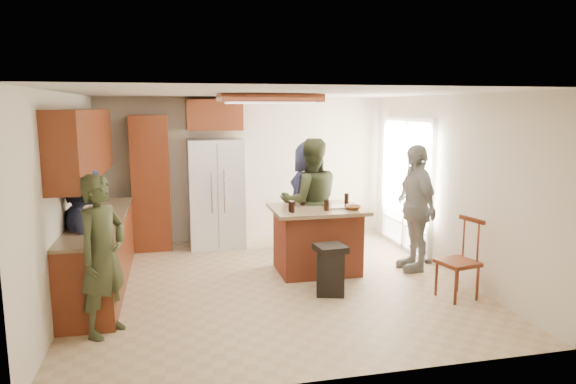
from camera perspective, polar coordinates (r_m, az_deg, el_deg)
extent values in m
plane|color=tan|center=(6.95, -1.66, -10.15)|extent=(5.00, 5.00, 0.00)
plane|color=white|center=(6.55, -1.77, 10.93)|extent=(5.00, 5.00, 0.00)
plane|color=beige|center=(9.08, -4.79, 2.57)|extent=(5.00, 0.00, 5.00)
plane|color=beige|center=(4.26, 4.89, -5.26)|extent=(5.00, 0.00, 5.00)
plane|color=beige|center=(6.63, -23.43, -0.72)|extent=(0.00, 5.00, 5.00)
plane|color=beige|center=(7.52, 17.31, 0.76)|extent=(0.00, 5.00, 5.00)
cube|color=white|center=(8.59, 13.12, 0.63)|extent=(0.02, 1.60, 2.10)
cube|color=white|center=(8.58, 13.00, 0.62)|extent=(0.08, 1.72, 2.10)
cube|color=maroon|center=(6.74, -2.10, 10.38)|extent=(1.30, 0.70, 0.10)
cube|color=white|center=(6.74, -2.10, 9.87)|extent=(1.10, 0.50, 0.02)
cube|color=olive|center=(9.57, 21.13, -5.61)|extent=(3.00, 3.00, 0.10)
cube|color=#593319|center=(10.25, 22.86, 1.24)|extent=(1.40, 1.60, 2.00)
imported|color=#363C23|center=(5.58, -19.89, -6.66)|extent=(0.72, 0.75, 1.67)
imported|color=#343C23|center=(7.60, 2.53, -1.10)|extent=(0.93, 0.60, 1.88)
imported|color=#1A1B34|center=(8.38, 2.39, -0.46)|extent=(1.04, 0.93, 1.78)
imported|color=gray|center=(7.55, 13.96, -1.71)|extent=(0.57, 1.08, 1.81)
imported|color=#181C30|center=(6.54, -21.63, -4.56)|extent=(0.89, 1.17, 1.64)
cube|color=maroon|center=(7.14, -20.05, -6.49)|extent=(0.60, 3.00, 0.88)
cube|color=#846B4C|center=(7.03, -20.26, -2.88)|extent=(0.64, 3.00, 0.04)
cube|color=maroon|center=(6.92, -21.75, 5.01)|extent=(0.35, 3.00, 0.85)
cube|color=maroon|center=(8.71, -14.97, 1.01)|extent=(0.60, 0.60, 2.20)
cube|color=maroon|center=(8.65, -8.24, 8.49)|extent=(0.90, 0.60, 0.50)
cube|color=white|center=(8.69, -8.00, -0.12)|extent=(0.90, 0.72, 1.80)
cube|color=gray|center=(8.33, -7.78, -0.53)|extent=(0.01, 0.01, 1.71)
cylinder|color=silver|center=(8.28, -8.46, 0.03)|extent=(0.02, 0.02, 0.70)
cylinder|color=silver|center=(8.30, -7.09, 0.08)|extent=(0.02, 0.02, 0.70)
cube|color=#A5472A|center=(7.34, 3.23, -5.48)|extent=(1.10, 0.85, 0.88)
cube|color=#8B6B50|center=(7.24, 3.27, -1.92)|extent=(1.28, 1.03, 0.05)
cube|color=silver|center=(7.26, 5.28, -1.64)|extent=(0.36, 0.28, 0.02)
imported|color=brown|center=(7.13, 7.31, -1.73)|extent=(0.27, 0.27, 0.05)
cylinder|color=black|center=(6.92, 0.34, -1.59)|extent=(0.07, 0.07, 0.15)
cylinder|color=black|center=(7.38, 1.62, -0.90)|extent=(0.07, 0.07, 0.15)
cylinder|color=black|center=(7.57, 6.54, -0.69)|extent=(0.07, 0.07, 0.15)
cylinder|color=black|center=(7.01, 4.32, -1.47)|extent=(0.07, 0.07, 0.15)
cylinder|color=black|center=(6.86, 0.49, -1.68)|extent=(0.07, 0.07, 0.15)
cube|color=black|center=(6.53, 4.71, -8.91)|extent=(0.42, 0.42, 0.55)
cube|color=black|center=(6.44, 4.75, -6.25)|extent=(0.39, 0.39, 0.08)
cube|color=maroon|center=(6.65, 18.33, -7.46)|extent=(0.50, 0.50, 0.05)
cylinder|color=maroon|center=(6.49, 18.13, -10.00)|extent=(0.04, 0.04, 0.44)
cylinder|color=maroon|center=(6.72, 20.30, -9.46)|extent=(0.04, 0.04, 0.44)
cylinder|color=maroon|center=(6.73, 16.16, -9.20)|extent=(0.04, 0.04, 0.44)
cylinder|color=maroon|center=(6.95, 18.31, -8.72)|extent=(0.04, 0.04, 0.44)
cube|color=maroon|center=(6.65, 19.76, -2.91)|extent=(0.12, 0.40, 0.05)
cylinder|color=maroon|center=(6.63, 20.37, -5.21)|extent=(0.03, 0.03, 0.50)
cylinder|color=maroon|center=(6.79, 18.94, -4.78)|extent=(0.03, 0.03, 0.50)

